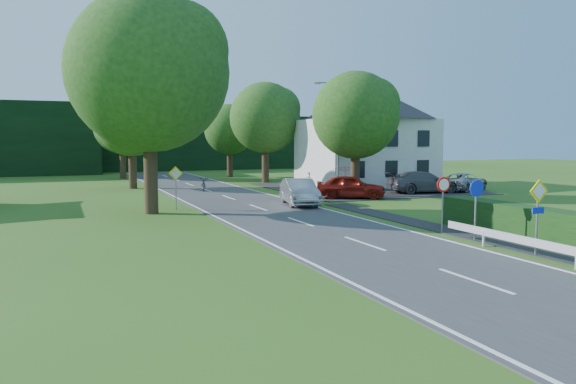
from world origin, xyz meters
name	(u,v)px	position (x,y,z in m)	size (l,w,h in m)	color
road	(285,217)	(0.00, 20.00, 0.02)	(7.00, 80.00, 0.04)	#373739
parking_pad	(363,188)	(12.00, 33.00, 0.02)	(14.00, 16.00, 0.04)	black
line_edge_left	(222,220)	(-3.25, 20.00, 0.04)	(0.12, 80.00, 0.01)	white
line_edge_right	(342,213)	(3.25, 20.00, 0.04)	(0.12, 80.00, 0.01)	white
line_centre	(285,216)	(0.00, 20.00, 0.04)	(0.12, 80.00, 0.01)	white
tree_main	(149,103)	(-6.00, 24.00, 5.82)	(9.40, 9.40, 11.64)	#1C4414
tree_left_far	(132,135)	(-5.00, 40.00, 4.29)	(7.00, 7.00, 8.58)	#1C4414
tree_right_far	(265,132)	(7.00, 42.00, 4.54)	(7.40, 7.40, 9.09)	#1C4414
tree_left_back	(122,138)	(-4.50, 52.00, 4.04)	(6.60, 6.60, 8.07)	#1C4414
tree_right_back	(230,141)	(6.00, 50.00, 3.78)	(6.20, 6.20, 7.56)	#1C4414
tree_right_mid	(355,134)	(8.50, 28.00, 4.29)	(7.00, 7.00, 8.58)	#1C4414
treeline_right	(210,143)	(8.00, 66.00, 3.50)	(30.00, 5.00, 7.00)	black
house_white	(366,134)	(14.00, 36.00, 4.41)	(10.60, 8.40, 8.60)	silver
streetlight	(336,132)	(8.06, 30.00, 4.46)	(2.03, 0.18, 8.00)	gray
sign_priority_right	(538,203)	(4.30, 7.98, 1.80)	(0.78, 0.09, 2.59)	gray
sign_roundabout	(476,198)	(4.30, 10.98, 1.67)	(0.64, 0.08, 2.37)	gray
sign_speed_limit	(443,191)	(4.30, 12.97, 1.77)	(0.64, 0.11, 2.37)	gray
sign_priority_left	(176,179)	(-4.50, 24.98, 1.72)	(0.78, 0.09, 2.44)	gray
moving_car	(299,192)	(2.70, 24.32, 0.81)	(1.63, 4.68, 1.54)	#A9A9AE
motorcycle	(204,184)	(-0.38, 35.31, 0.55)	(0.68, 1.95, 1.03)	black
parked_car_red	(350,186)	(7.33, 26.50, 0.82)	(1.84, 4.57, 1.56)	maroon
parked_car_silver_a	(334,176)	(11.39, 36.80, 0.83)	(1.68, 4.82, 1.59)	#A3A4A7
parked_car_grey	(423,182)	(14.12, 27.91, 0.82)	(2.18, 5.37, 1.56)	#515156
parked_car_silver_b	(464,182)	(18.00, 28.18, 0.70)	(2.20, 4.77, 1.33)	#9F9FA6
parasol	(346,179)	(9.21, 30.69, 1.02)	(2.14, 2.18, 1.96)	#A61B0D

